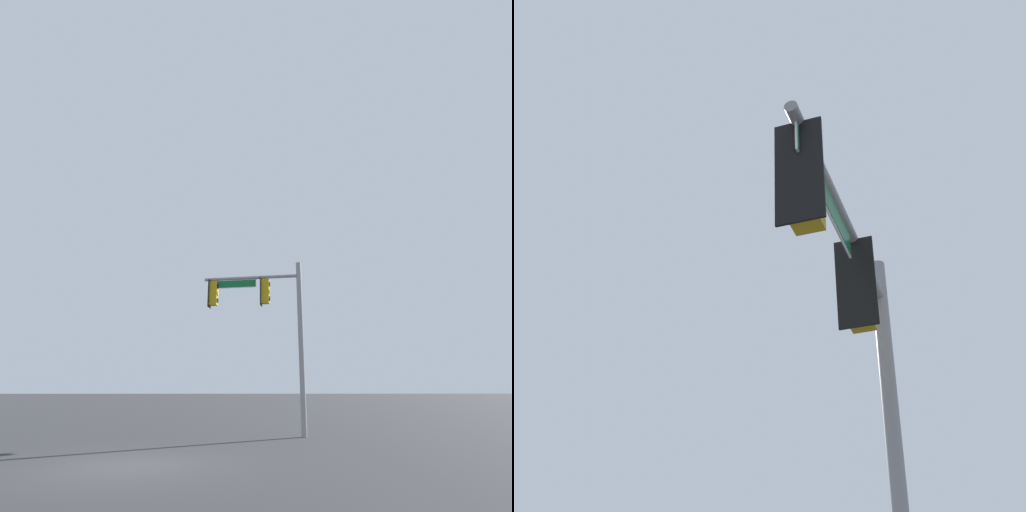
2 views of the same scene
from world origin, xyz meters
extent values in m
cylinder|color=gray|center=(-5.31, -6.13, 3.62)|extent=(0.23, 0.23, 7.25)
cylinder|color=gray|center=(-3.18, -6.57, 6.65)|extent=(4.30, 1.02, 0.15)
cube|color=black|center=(-3.63, -6.48, 5.98)|extent=(0.13, 0.52, 1.30)
cube|color=#B79314|center=(-3.82, -6.44, 5.98)|extent=(0.42, 0.39, 1.10)
cylinder|color=#B79314|center=(-3.82, -6.44, 6.59)|extent=(0.04, 0.04, 0.12)
cylinder|color=#340503|center=(-4.01, -6.40, 6.31)|extent=(0.07, 0.22, 0.22)
cylinder|color=yellow|center=(-4.01, -6.40, 5.98)|extent=(0.07, 0.22, 0.22)
cylinder|color=black|center=(-4.01, -6.40, 5.65)|extent=(0.07, 0.22, 0.22)
cube|color=black|center=(-1.28, -6.96, 5.98)|extent=(0.13, 0.52, 1.30)
cube|color=#B79314|center=(-1.47, -6.92, 5.98)|extent=(0.42, 0.39, 1.10)
cylinder|color=#B79314|center=(-1.47, -6.92, 6.59)|extent=(0.04, 0.04, 0.12)
cylinder|color=#340503|center=(-1.66, -6.88, 6.31)|extent=(0.07, 0.22, 0.22)
cylinder|color=yellow|center=(-1.66, -6.88, 5.98)|extent=(0.07, 0.22, 0.22)
cylinder|color=black|center=(-1.66, -6.88, 5.65)|extent=(0.07, 0.22, 0.22)
cube|color=#0F602D|center=(-2.31, -6.75, 6.39)|extent=(2.15, 0.48, 0.32)
cube|color=white|center=(-2.31, -6.75, 6.39)|extent=(2.21, 0.48, 0.38)
camera|label=1|loc=(-2.78, 11.05, 1.78)|focal=28.00mm
camera|label=2|loc=(4.36, -6.46, 1.32)|focal=50.00mm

